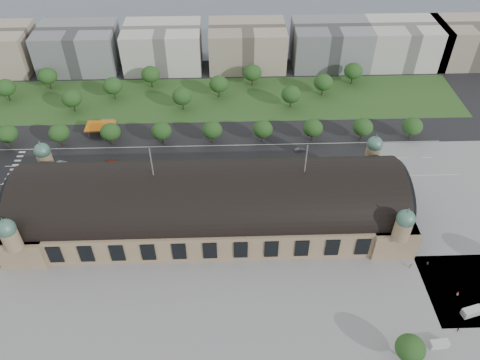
{
  "coord_description": "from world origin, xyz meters",
  "views": [
    {
      "loc": [
        7.11,
        -129.31,
        135.83
      ],
      "look_at": [
        11.72,
        9.2,
        14.0
      ],
      "focal_mm": 35.0,
      "sensor_mm": 36.0,
      "label": 1
    }
  ],
  "objects_px": {
    "bus_west": "(216,175)",
    "pedestrian_0": "(411,266)",
    "traffic_car_5": "(300,150)",
    "parked_car_1": "(40,183)",
    "pedestrian_5": "(458,294)",
    "traffic_car_4": "(221,165)",
    "traffic_car_1": "(62,163)",
    "parked_car_0": "(26,188)",
    "parked_car_4": "(139,184)",
    "parked_car_3": "(120,185)",
    "traffic_car_6": "(347,168)",
    "pedestrian_4": "(434,346)",
    "van_south": "(438,344)",
    "traffic_car_2": "(62,166)",
    "pedestrian_1": "(473,310)",
    "parked_car_2": "(46,189)",
    "van_east": "(471,312)",
    "parked_car_6": "(135,183)",
    "pedestrian_3": "(458,330)",
    "bus_mid": "(215,167)",
    "bus_east": "(301,168)",
    "pedestrian_2": "(428,263)",
    "parked_car_5": "(139,186)",
    "traffic_car_3": "(112,162)"
  },
  "relations": [
    {
      "from": "parked_car_1",
      "to": "van_east",
      "type": "distance_m",
      "value": 175.51
    },
    {
      "from": "bus_mid",
      "to": "bus_east",
      "type": "height_order",
      "value": "bus_mid"
    },
    {
      "from": "parked_car_3",
      "to": "parked_car_5",
      "type": "distance_m",
      "value": 8.44
    },
    {
      "from": "traffic_car_1",
      "to": "parked_car_0",
      "type": "height_order",
      "value": "parked_car_0"
    },
    {
      "from": "parked_car_4",
      "to": "van_south",
      "type": "distance_m",
      "value": 130.01
    },
    {
      "from": "bus_west",
      "to": "bus_east",
      "type": "height_order",
      "value": "bus_east"
    },
    {
      "from": "pedestrian_5",
      "to": "traffic_car_4",
      "type": "bearing_deg",
      "value": -158.71
    },
    {
      "from": "parked_car_6",
      "to": "bus_west",
      "type": "xyz_separation_m",
      "value": [
        34.96,
        3.23,
        1.01
      ]
    },
    {
      "from": "parked_car_3",
      "to": "parked_car_0",
      "type": "bearing_deg",
      "value": -128.68
    },
    {
      "from": "parked_car_1",
      "to": "pedestrian_3",
      "type": "xyz_separation_m",
      "value": [
        154.44,
        -76.0,
        0.11
      ]
    },
    {
      "from": "traffic_car_5",
      "to": "parked_car_1",
      "type": "xyz_separation_m",
      "value": [
        -116.1,
        -20.06,
        -0.03
      ]
    },
    {
      "from": "traffic_car_2",
      "to": "traffic_car_6",
      "type": "bearing_deg",
      "value": 90.58
    },
    {
      "from": "van_south",
      "to": "parked_car_5",
      "type": "bearing_deg",
      "value": 138.31
    },
    {
      "from": "parked_car_4",
      "to": "pedestrian_0",
      "type": "relative_size",
      "value": 2.48
    },
    {
      "from": "parked_car_3",
      "to": "bus_west",
      "type": "distance_m",
      "value": 41.69
    },
    {
      "from": "parked_car_3",
      "to": "bus_west",
      "type": "relative_size",
      "value": 0.41
    },
    {
      "from": "traffic_car_4",
      "to": "pedestrian_3",
      "type": "relative_size",
      "value": 2.45
    },
    {
      "from": "parked_car_4",
      "to": "pedestrian_0",
      "type": "bearing_deg",
      "value": 44.68
    },
    {
      "from": "pedestrian_1",
      "to": "parked_car_3",
      "type": "bearing_deg",
      "value": 82.19
    },
    {
      "from": "parked_car_1",
      "to": "pedestrian_5",
      "type": "height_order",
      "value": "pedestrian_5"
    },
    {
      "from": "parked_car_2",
      "to": "pedestrian_4",
      "type": "relative_size",
      "value": 3.3
    },
    {
      "from": "van_east",
      "to": "bus_west",
      "type": "bearing_deg",
      "value": 124.82
    },
    {
      "from": "parked_car_6",
      "to": "van_south",
      "type": "distance_m",
      "value": 131.65
    },
    {
      "from": "traffic_car_5",
      "to": "parked_car_2",
      "type": "height_order",
      "value": "parked_car_2"
    },
    {
      "from": "traffic_car_1",
      "to": "pedestrian_5",
      "type": "height_order",
      "value": "pedestrian_5"
    },
    {
      "from": "parked_car_4",
      "to": "parked_car_6",
      "type": "xyz_separation_m",
      "value": [
        -1.59,
        0.62,
        -0.14
      ]
    },
    {
      "from": "traffic_car_6",
      "to": "parked_car_0",
      "type": "bearing_deg",
      "value": -88.35
    },
    {
      "from": "parked_car_3",
      "to": "pedestrian_4",
      "type": "xyz_separation_m",
      "value": [
        109.88,
        -78.97,
        0.04
      ]
    },
    {
      "from": "parked_car_3",
      "to": "bus_mid",
      "type": "height_order",
      "value": "bus_mid"
    },
    {
      "from": "pedestrian_0",
      "to": "pedestrian_2",
      "type": "height_order",
      "value": "pedestrian_0"
    },
    {
      "from": "traffic_car_6",
      "to": "bus_mid",
      "type": "relative_size",
      "value": 0.36
    },
    {
      "from": "bus_west",
      "to": "bus_east",
      "type": "distance_m",
      "value": 38.57
    },
    {
      "from": "bus_west",
      "to": "van_south",
      "type": "xyz_separation_m",
      "value": [
        69.83,
        -82.92,
        -0.44
      ]
    },
    {
      "from": "parked_car_4",
      "to": "parked_car_3",
      "type": "bearing_deg",
      "value": -106.84
    },
    {
      "from": "pedestrian_1",
      "to": "pedestrian_2",
      "type": "relative_size",
      "value": 0.9
    },
    {
      "from": "traffic_car_4",
      "to": "pedestrian_0",
      "type": "distance_m",
      "value": 91.07
    },
    {
      "from": "traffic_car_1",
      "to": "pedestrian_0",
      "type": "height_order",
      "value": "pedestrian_0"
    },
    {
      "from": "traffic_car_3",
      "to": "parked_car_2",
      "type": "height_order",
      "value": "parked_car_2"
    },
    {
      "from": "traffic_car_1",
      "to": "parked_car_1",
      "type": "height_order",
      "value": "traffic_car_1"
    },
    {
      "from": "van_east",
      "to": "parked_car_1",
      "type": "bearing_deg",
      "value": 141.73
    },
    {
      "from": "parked_car_3",
      "to": "bus_east",
      "type": "bearing_deg",
      "value": 55.93
    },
    {
      "from": "parked_car_0",
      "to": "parked_car_5",
      "type": "distance_m",
      "value": 48.53
    },
    {
      "from": "bus_west",
      "to": "pedestrian_0",
      "type": "xyz_separation_m",
      "value": [
        70.78,
        -52.14,
        -0.69
      ]
    },
    {
      "from": "bus_east",
      "to": "pedestrian_3",
      "type": "distance_m",
      "value": 90.49
    },
    {
      "from": "traffic_car_3",
      "to": "traffic_car_6",
      "type": "height_order",
      "value": "traffic_car_3"
    },
    {
      "from": "bus_east",
      "to": "pedestrian_1",
      "type": "relative_size",
      "value": 7.78
    },
    {
      "from": "parked_car_1",
      "to": "parked_car_6",
      "type": "xyz_separation_m",
      "value": [
        41.44,
        -1.23,
        -0.13
      ]
    },
    {
      "from": "van_south",
      "to": "pedestrian_3",
      "type": "relative_size",
      "value": 3.41
    },
    {
      "from": "parked_car_2",
      "to": "van_south",
      "type": "height_order",
      "value": "van_south"
    },
    {
      "from": "parked_car_1",
      "to": "parked_car_3",
      "type": "xyz_separation_m",
      "value": [
        34.95,
        -2.36,
        0.06
      ]
    }
  ]
}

